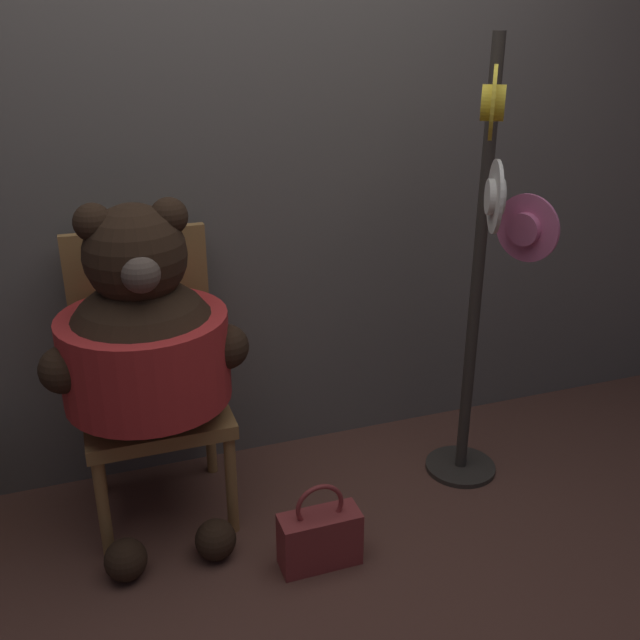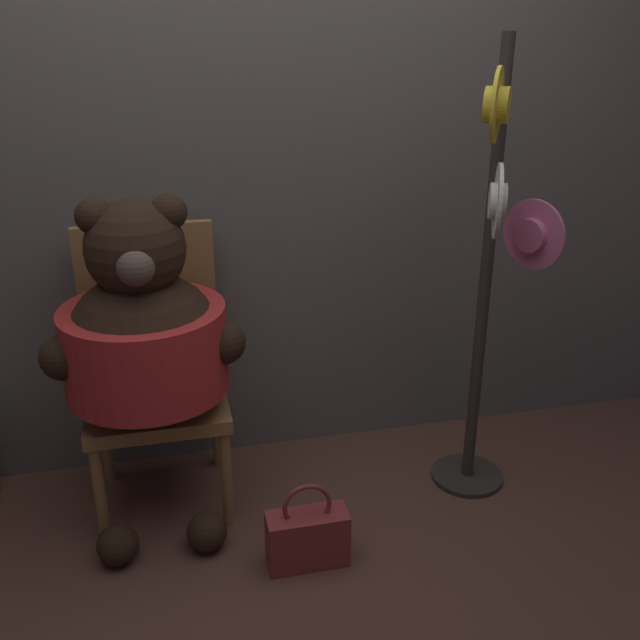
{
  "view_description": "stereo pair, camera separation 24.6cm",
  "coord_description": "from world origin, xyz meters",
  "px_view_note": "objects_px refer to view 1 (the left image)",
  "views": [
    {
      "loc": [
        -0.57,
        -1.86,
        1.68
      ],
      "look_at": [
        0.18,
        0.29,
        0.73
      ],
      "focal_mm": 40.0,
      "sensor_mm": 36.0,
      "label": 1
    },
    {
      "loc": [
        -0.33,
        -1.93,
        1.68
      ],
      "look_at": [
        0.18,
        0.29,
        0.73
      ],
      "focal_mm": 40.0,
      "sensor_mm": 36.0,
      "label": 2
    }
  ],
  "objects_px": {
    "teddy_bear": "(145,348)",
    "chair": "(150,373)",
    "handbag_on_ground": "(320,537)",
    "hat_display_rack": "(486,272)"
  },
  "relations": [
    {
      "from": "teddy_bear",
      "to": "chair",
      "type": "bearing_deg",
      "value": 83.2
    },
    {
      "from": "handbag_on_ground",
      "to": "hat_display_rack",
      "type": "bearing_deg",
      "value": 19.72
    },
    {
      "from": "hat_display_rack",
      "to": "handbag_on_ground",
      "type": "distance_m",
      "value": 1.07
    },
    {
      "from": "teddy_bear",
      "to": "hat_display_rack",
      "type": "xyz_separation_m",
      "value": [
        1.18,
        -0.13,
        0.17
      ]
    },
    {
      "from": "chair",
      "to": "handbag_on_ground",
      "type": "xyz_separation_m",
      "value": [
        0.45,
        -0.54,
        -0.42
      ]
    },
    {
      "from": "hat_display_rack",
      "to": "teddy_bear",
      "type": "bearing_deg",
      "value": 173.86
    },
    {
      "from": "chair",
      "to": "teddy_bear",
      "type": "xyz_separation_m",
      "value": [
        -0.02,
        -0.16,
        0.17
      ]
    },
    {
      "from": "chair",
      "to": "hat_display_rack",
      "type": "distance_m",
      "value": 1.24
    },
    {
      "from": "teddy_bear",
      "to": "hat_display_rack",
      "type": "height_order",
      "value": "hat_display_rack"
    },
    {
      "from": "chair",
      "to": "teddy_bear",
      "type": "distance_m",
      "value": 0.24
    }
  ]
}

